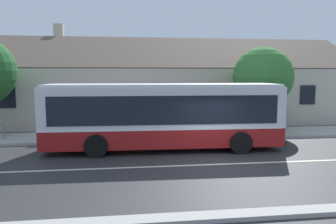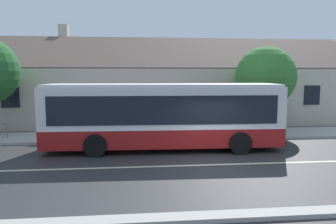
# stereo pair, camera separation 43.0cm
# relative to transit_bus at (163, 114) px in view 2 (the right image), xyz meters

# --- Properties ---
(ground_plane) EXTENTS (300.00, 300.00, 0.00)m
(ground_plane) POSITION_rel_transit_bus_xyz_m (1.87, -2.90, -1.66)
(ground_plane) COLOR #2D2D30
(sidewalk_far) EXTENTS (60.00, 3.00, 0.15)m
(sidewalk_far) POSITION_rel_transit_bus_xyz_m (1.87, 3.10, -1.59)
(sidewalk_far) COLOR #ADAAA3
(sidewalk_far) RESTS_ON ground
(curb_near) EXTENTS (60.00, 0.50, 0.12)m
(curb_near) POSITION_rel_transit_bus_xyz_m (1.87, -7.65, -1.60)
(curb_near) COLOR #ADAAA3
(curb_near) RESTS_ON ground
(lane_divider_stripe) EXTENTS (60.00, 0.16, 0.01)m
(lane_divider_stripe) POSITION_rel_transit_bus_xyz_m (1.87, -2.90, -1.66)
(lane_divider_stripe) COLOR beige
(lane_divider_stripe) RESTS_ON ground
(community_building) EXTENTS (28.42, 10.26, 7.41)m
(community_building) POSITION_rel_transit_bus_xyz_m (0.83, 10.82, 0.42)
(community_building) COLOR beige
(community_building) RESTS_ON ground
(transit_bus) EXTENTS (10.99, 2.99, 3.09)m
(transit_bus) POSITION_rel_transit_bus_xyz_m (0.00, 0.00, 0.00)
(transit_bus) COLOR maroon
(transit_bus) RESTS_ON ground
(bench_by_building) EXTENTS (1.51, 0.51, 0.94)m
(bench_by_building) POSITION_rel_transit_bus_xyz_m (-5.35, 2.49, -1.10)
(bench_by_building) COLOR #4C4C4C
(bench_by_building) RESTS_ON sidewalk_far
(street_tree_primary) EXTENTS (3.59, 3.59, 5.17)m
(street_tree_primary) POSITION_rel_transit_bus_xyz_m (6.47, 3.76, 1.70)
(street_tree_primary) COLOR #4C3828
(street_tree_primary) RESTS_ON ground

